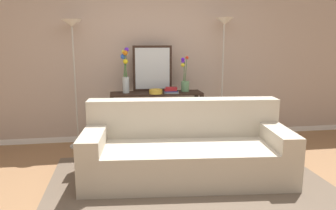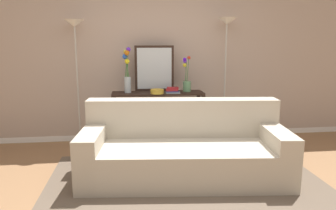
{
  "view_description": "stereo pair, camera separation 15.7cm",
  "coord_description": "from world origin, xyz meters",
  "px_view_note": "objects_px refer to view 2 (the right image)",
  "views": [
    {
      "loc": [
        -0.6,
        -3.01,
        1.58
      ],
      "look_at": [
        0.07,
        1.09,
        0.75
      ],
      "focal_mm": 34.4,
      "sensor_mm": 36.0,
      "label": 1
    },
    {
      "loc": [
        -0.44,
        -3.03,
        1.58
      ],
      "look_at": [
        0.07,
        1.09,
        0.75
      ],
      "focal_mm": 34.4,
      "sensor_mm": 36.0,
      "label": 2
    }
  ],
  "objects_px": {
    "floor_lamp_left": "(76,48)",
    "floor_lamp_right": "(226,45)",
    "vase_short_flowers": "(187,81)",
    "fruit_bowl": "(157,91)",
    "book_stack": "(172,90)",
    "console_table": "(158,109)",
    "vase_tall_flowers": "(127,73)",
    "couch": "(184,151)",
    "wall_mirror": "(154,68)",
    "book_row_under_console": "(136,142)"
  },
  "relations": [
    {
      "from": "floor_lamp_left",
      "to": "floor_lamp_right",
      "type": "xyz_separation_m",
      "value": [
        2.25,
        0.0,
        0.04
      ]
    },
    {
      "from": "vase_short_flowers",
      "to": "fruit_bowl",
      "type": "bearing_deg",
      "value": -161.55
    },
    {
      "from": "book_stack",
      "to": "vase_short_flowers",
      "type": "bearing_deg",
      "value": 31.07
    },
    {
      "from": "console_table",
      "to": "vase_tall_flowers",
      "type": "bearing_deg",
      "value": 176.92
    },
    {
      "from": "console_table",
      "to": "book_stack",
      "type": "xyz_separation_m",
      "value": [
        0.21,
        -0.11,
        0.29
      ]
    },
    {
      "from": "couch",
      "to": "console_table",
      "type": "xyz_separation_m",
      "value": [
        -0.19,
        1.21,
        0.26
      ]
    },
    {
      "from": "console_table",
      "to": "vase_tall_flowers",
      "type": "relative_size",
      "value": 2.06
    },
    {
      "from": "wall_mirror",
      "to": "vase_tall_flowers",
      "type": "distance_m",
      "value": 0.44
    },
    {
      "from": "vase_tall_flowers",
      "to": "vase_short_flowers",
      "type": "distance_m",
      "value": 0.91
    },
    {
      "from": "console_table",
      "to": "book_row_under_console",
      "type": "bearing_deg",
      "value": -180.0
    },
    {
      "from": "couch",
      "to": "book_row_under_console",
      "type": "relative_size",
      "value": 5.71
    },
    {
      "from": "couch",
      "to": "floor_lamp_left",
      "type": "height_order",
      "value": "floor_lamp_left"
    },
    {
      "from": "floor_lamp_left",
      "to": "vase_short_flowers",
      "type": "xyz_separation_m",
      "value": [
        1.63,
        -0.07,
        -0.49
      ]
    },
    {
      "from": "floor_lamp_left",
      "to": "vase_short_flowers",
      "type": "height_order",
      "value": "floor_lamp_left"
    },
    {
      "from": "fruit_bowl",
      "to": "book_stack",
      "type": "xyz_separation_m",
      "value": [
        0.23,
        0.01,
        0.01
      ]
    },
    {
      "from": "couch",
      "to": "vase_tall_flowers",
      "type": "bearing_deg",
      "value": 117.6
    },
    {
      "from": "floor_lamp_left",
      "to": "book_stack",
      "type": "height_order",
      "value": "floor_lamp_left"
    },
    {
      "from": "book_row_under_console",
      "to": "vase_tall_flowers",
      "type": "bearing_deg",
      "value": 166.64
    },
    {
      "from": "floor_lamp_left",
      "to": "wall_mirror",
      "type": "distance_m",
      "value": 1.19
    },
    {
      "from": "floor_lamp_right",
      "to": "book_stack",
      "type": "distance_m",
      "value": 1.1
    },
    {
      "from": "floor_lamp_right",
      "to": "book_row_under_console",
      "type": "height_order",
      "value": "floor_lamp_right"
    },
    {
      "from": "couch",
      "to": "vase_short_flowers",
      "type": "xyz_separation_m",
      "value": [
        0.25,
        1.25,
        0.68
      ]
    },
    {
      "from": "vase_tall_flowers",
      "to": "book_row_under_console",
      "type": "xyz_separation_m",
      "value": [
        0.1,
        -0.02,
        -1.07
      ]
    },
    {
      "from": "floor_lamp_left",
      "to": "vase_tall_flowers",
      "type": "relative_size",
      "value": 2.82
    },
    {
      "from": "console_table",
      "to": "vase_short_flowers",
      "type": "bearing_deg",
      "value": 4.82
    },
    {
      "from": "floor_lamp_left",
      "to": "book_stack",
      "type": "relative_size",
      "value": 8.44
    },
    {
      "from": "vase_tall_flowers",
      "to": "fruit_bowl",
      "type": "relative_size",
      "value": 3.4
    },
    {
      "from": "couch",
      "to": "floor_lamp_left",
      "type": "distance_m",
      "value": 2.24
    },
    {
      "from": "floor_lamp_right",
      "to": "book_row_under_console",
      "type": "xyz_separation_m",
      "value": [
        -1.41,
        -0.11,
        -1.46
      ]
    },
    {
      "from": "floor_lamp_right",
      "to": "fruit_bowl",
      "type": "bearing_deg",
      "value": -168.32
    },
    {
      "from": "vase_short_flowers",
      "to": "book_stack",
      "type": "bearing_deg",
      "value": -148.93
    },
    {
      "from": "wall_mirror",
      "to": "book_stack",
      "type": "xyz_separation_m",
      "value": [
        0.24,
        -0.26,
        -0.31
      ]
    },
    {
      "from": "fruit_bowl",
      "to": "book_stack",
      "type": "distance_m",
      "value": 0.23
    },
    {
      "from": "floor_lamp_left",
      "to": "couch",
      "type": "bearing_deg",
      "value": -43.65
    },
    {
      "from": "wall_mirror",
      "to": "fruit_bowl",
      "type": "relative_size",
      "value": 3.53
    },
    {
      "from": "vase_tall_flowers",
      "to": "fruit_bowl",
      "type": "xyz_separation_m",
      "value": [
        0.43,
        -0.14,
        -0.27
      ]
    },
    {
      "from": "vase_short_flowers",
      "to": "book_row_under_console",
      "type": "distance_m",
      "value": 1.22
    },
    {
      "from": "book_stack",
      "to": "console_table",
      "type": "bearing_deg",
      "value": 152.77
    },
    {
      "from": "console_table",
      "to": "wall_mirror",
      "type": "bearing_deg",
      "value": 103.32
    },
    {
      "from": "vase_tall_flowers",
      "to": "book_row_under_console",
      "type": "height_order",
      "value": "vase_tall_flowers"
    },
    {
      "from": "wall_mirror",
      "to": "floor_lamp_left",
      "type": "bearing_deg",
      "value": -177.54
    },
    {
      "from": "wall_mirror",
      "to": "couch",
      "type": "bearing_deg",
      "value": -80.42
    },
    {
      "from": "vase_tall_flowers",
      "to": "vase_short_flowers",
      "type": "height_order",
      "value": "vase_tall_flowers"
    },
    {
      "from": "floor_lamp_right",
      "to": "vase_tall_flowers",
      "type": "height_order",
      "value": "floor_lamp_right"
    },
    {
      "from": "floor_lamp_left",
      "to": "fruit_bowl",
      "type": "relative_size",
      "value": 9.59
    },
    {
      "from": "fruit_bowl",
      "to": "floor_lamp_left",
      "type": "bearing_deg",
      "value": 169.08
    },
    {
      "from": "vase_short_flowers",
      "to": "floor_lamp_right",
      "type": "bearing_deg",
      "value": 6.36
    },
    {
      "from": "console_table",
      "to": "fruit_bowl",
      "type": "xyz_separation_m",
      "value": [
        -0.02,
        -0.12,
        0.28
      ]
    },
    {
      "from": "book_stack",
      "to": "book_row_under_console",
      "type": "xyz_separation_m",
      "value": [
        -0.55,
        0.11,
        -0.81
      ]
    },
    {
      "from": "couch",
      "to": "book_row_under_console",
      "type": "xyz_separation_m",
      "value": [
        -0.54,
        1.21,
        -0.25
      ]
    }
  ]
}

